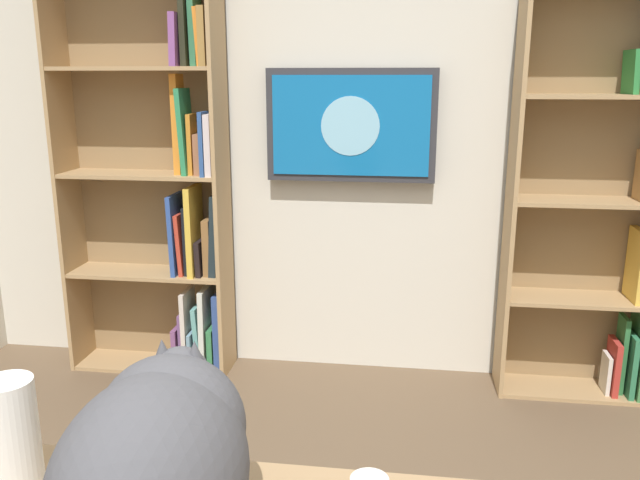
{
  "coord_description": "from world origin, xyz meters",
  "views": [
    {
      "loc": [
        -0.25,
        1.23,
        1.62
      ],
      "look_at": [
        0.08,
        -1.16,
        1.01
      ],
      "focal_mm": 36.05,
      "sensor_mm": 36.0,
      "label": 1
    }
  ],
  "objects_px": {
    "cat": "(158,462)",
    "bookshelf_left": "(615,205)",
    "paper_towel_roll": "(13,437)",
    "bookshelf_right": "(166,189)",
    "wall_mounted_tv": "(351,126)"
  },
  "relations": [
    {
      "from": "cat",
      "to": "bookshelf_left",
      "type": "bearing_deg",
      "value": -122.28
    },
    {
      "from": "wall_mounted_tv",
      "to": "paper_towel_roll",
      "type": "distance_m",
      "value": 2.36
    },
    {
      "from": "paper_towel_roll",
      "to": "bookshelf_right",
      "type": "bearing_deg",
      "value": -77.53
    },
    {
      "from": "bookshelf_left",
      "to": "cat",
      "type": "bearing_deg",
      "value": 57.72
    },
    {
      "from": "bookshelf_left",
      "to": "cat",
      "type": "relative_size",
      "value": 3.49
    },
    {
      "from": "cat",
      "to": "paper_towel_roll",
      "type": "xyz_separation_m",
      "value": [
        0.39,
        -0.14,
        -0.07
      ]
    },
    {
      "from": "cat",
      "to": "wall_mounted_tv",
      "type": "bearing_deg",
      "value": -93.11
    },
    {
      "from": "bookshelf_left",
      "to": "bookshelf_right",
      "type": "relative_size",
      "value": 0.92
    },
    {
      "from": "bookshelf_right",
      "to": "paper_towel_roll",
      "type": "height_order",
      "value": "bookshelf_right"
    },
    {
      "from": "bookshelf_right",
      "to": "wall_mounted_tv",
      "type": "distance_m",
      "value": 1.05
    },
    {
      "from": "bookshelf_left",
      "to": "bookshelf_right",
      "type": "height_order",
      "value": "bookshelf_right"
    },
    {
      "from": "bookshelf_left",
      "to": "wall_mounted_tv",
      "type": "distance_m",
      "value": 1.38
    },
    {
      "from": "bookshelf_right",
      "to": "wall_mounted_tv",
      "type": "bearing_deg",
      "value": -175.3
    },
    {
      "from": "bookshelf_left",
      "to": "bookshelf_right",
      "type": "xyz_separation_m",
      "value": [
        2.32,
        -0.0,
        0.03
      ]
    },
    {
      "from": "bookshelf_left",
      "to": "bookshelf_right",
      "type": "bearing_deg",
      "value": -0.02
    }
  ]
}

